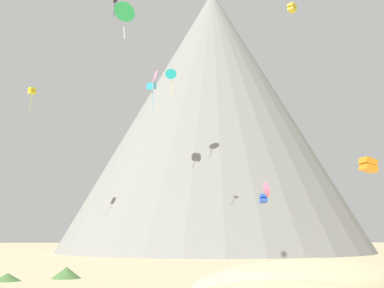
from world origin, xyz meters
TOP-DOWN VIEW (x-y plane):
  - dune_foreground_left at (5.35, 9.23)m, footprint 24.15×21.41m
  - bush_near_left at (-14.01, 17.74)m, footprint 3.63×3.63m
  - bush_low_patch at (-18.46, 15.49)m, footprint 3.20×3.20m
  - rock_massif at (7.28, 84.53)m, footprint 71.96×71.96m
  - kite_orange_low at (15.44, 21.49)m, footprint 1.74×1.66m
  - kite_blue_low at (7.95, 37.95)m, footprint 1.02×1.09m
  - kite_rainbow_low at (6.65, 30.69)m, footprint 1.02×1.91m
  - kite_cyan_high at (-7.15, 54.05)m, footprint 1.64×1.70m
  - kite_pink_mid at (-6.49, 31.27)m, footprint 0.65×0.95m
  - kite_yellow_high at (-26.65, 53.66)m, footprint 1.37×1.37m
  - kite_gold_high at (10.19, 29.05)m, footprint 1.23×1.22m
  - kite_teal_high at (-3.91, 54.71)m, footprint 1.91×0.44m
  - kite_green_high at (-9.71, 20.35)m, footprint 2.23×1.25m
  - kite_black_high at (-12.27, 38.77)m, footprint 0.59×0.40m

SIDE VIEW (x-z plane):
  - dune_foreground_left at x=5.35m, z-range -2.07..2.07m
  - bush_low_patch at x=-18.46m, z-range 0.00..0.66m
  - bush_near_left at x=-14.01m, z-range 0.00..0.99m
  - kite_blue_low at x=7.95m, z-range 7.84..9.06m
  - kite_rainbow_low at x=6.65m, z-range 8.09..9.93m
  - kite_orange_low at x=15.44m, z-range 10.01..11.60m
  - kite_pink_mid at x=-6.49m, z-range 21.53..24.07m
  - kite_green_high at x=-9.71m, z-range 24.10..28.15m
  - kite_yellow_high at x=-26.65m, z-range 24.56..29.10m
  - rock_massif at x=7.28m, z-range -2.50..58.25m
  - kite_cyan_high at x=-7.15m, z-range 25.80..30.59m
  - kite_teal_high at x=-3.91m, z-range 28.08..32.92m
  - kite_gold_high at x=10.19m, z-range 30.71..31.77m
  - kite_black_high at x=-12.27m, z-range 34.22..37.12m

